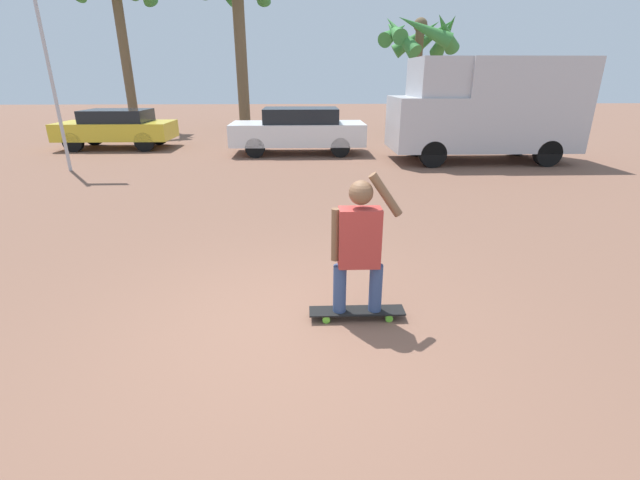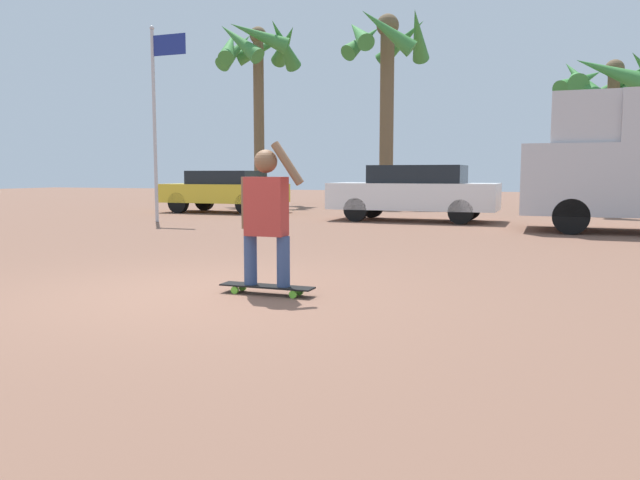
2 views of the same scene
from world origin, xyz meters
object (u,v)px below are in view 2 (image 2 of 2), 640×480
at_px(person_skateboarder, 266,209).
at_px(palm_tree_near_van, 613,84).
at_px(palm_tree_center_background, 386,57).
at_px(flagpole, 157,108).
at_px(palm_tree_far_left, 257,55).
at_px(parked_car_yellow, 224,190).
at_px(skateboard, 267,287).
at_px(parked_car_white, 415,192).

xyz_separation_m(person_skateboarder, palm_tree_near_van, (4.46, 15.95, 3.17)).
xyz_separation_m(palm_tree_center_background, flagpole, (-3.50, -10.37, -2.88)).
relative_size(person_skateboarder, flagpole, 0.30).
xyz_separation_m(person_skateboarder, palm_tree_center_background, (-3.56, 18.56, 4.97)).
bearing_deg(palm_tree_far_left, palm_tree_center_background, 11.33).
bearing_deg(palm_tree_near_van, palm_tree_far_left, 173.15).
relative_size(person_skateboarder, parked_car_yellow, 0.38).
xyz_separation_m(palm_tree_near_van, palm_tree_far_left, (-13.17, 1.58, 2.00)).
distance_m(skateboard, palm_tree_far_left, 20.48).
xyz_separation_m(skateboard, palm_tree_near_van, (4.45, 15.95, 4.00)).
xyz_separation_m(parked_car_yellow, palm_tree_center_background, (3.82, 6.26, 5.13)).
relative_size(parked_car_yellow, palm_tree_far_left, 0.54).
distance_m(skateboard, palm_tree_near_van, 17.04).
relative_size(skateboard, palm_tree_near_van, 0.21).
bearing_deg(palm_tree_far_left, parked_car_white, -39.73).
bearing_deg(parked_car_yellow, palm_tree_center_background, 58.60).
bearing_deg(parked_car_white, palm_tree_far_left, 140.27).
distance_m(skateboard, palm_tree_center_background, 19.77).
distance_m(parked_car_white, parked_car_yellow, 6.82).
distance_m(palm_tree_near_van, palm_tree_far_left, 13.41).
bearing_deg(parked_car_yellow, parked_car_white, -11.98).
bearing_deg(palm_tree_far_left, flagpole, -79.96).
distance_m(person_skateboarder, palm_tree_far_left, 20.25).
distance_m(parked_car_white, palm_tree_far_left, 11.66).
height_order(parked_car_yellow, palm_tree_center_background, palm_tree_center_background).
bearing_deg(person_skateboarder, palm_tree_far_left, 116.43).
relative_size(parked_car_white, palm_tree_far_left, 0.60).
bearing_deg(flagpole, palm_tree_far_left, 100.04).
height_order(parked_car_white, parked_car_yellow, parked_car_white).
bearing_deg(palm_tree_center_background, parked_car_white, -69.67).
height_order(person_skateboarder, palm_tree_far_left, palm_tree_far_left).
height_order(skateboard, parked_car_white, parked_car_white).
height_order(skateboard, flagpole, flagpole).
bearing_deg(person_skateboarder, flagpole, 130.75).
relative_size(palm_tree_near_van, palm_tree_center_background, 0.66).
xyz_separation_m(parked_car_yellow, palm_tree_far_left, (-1.33, 5.23, 5.33)).
distance_m(parked_car_yellow, flagpole, 4.69).
distance_m(parked_car_yellow, palm_tree_center_background, 8.96).
height_order(palm_tree_near_van, palm_tree_center_background, palm_tree_center_background).
relative_size(skateboard, parked_car_yellow, 0.26).
relative_size(parked_car_yellow, palm_tree_center_background, 0.52).
distance_m(parked_car_white, flagpole, 7.23).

